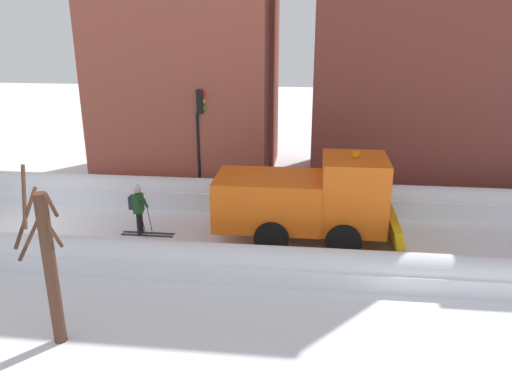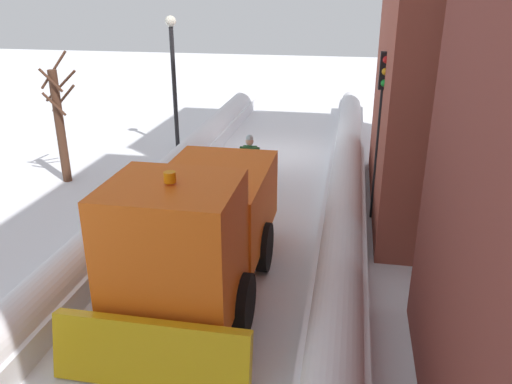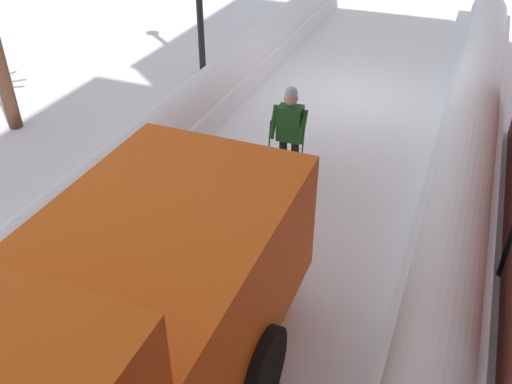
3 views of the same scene
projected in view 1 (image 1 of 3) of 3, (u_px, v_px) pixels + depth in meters
name	position (u px, v px, depth m)	size (l,w,h in m)	color
ground_plane	(319.00, 241.00, 16.73)	(80.00, 80.00, 0.00)	white
snowbank_left	(319.00, 198.00, 19.12)	(1.10, 36.00, 1.15)	white
snowbank_right	(320.00, 268.00, 14.04)	(1.10, 36.00, 0.96)	white
building_brick_near	(189.00, 2.00, 21.64)	(7.52, 7.37, 15.35)	brown
plow_truck	(309.00, 199.00, 16.20)	(3.20, 5.98, 3.12)	orange
skier	(138.00, 207.00, 16.89)	(0.62, 1.80, 1.81)	black
traffic_light_pole	(200.00, 124.00, 19.51)	(0.28, 0.42, 4.44)	black
bare_tree_near	(49.00, 264.00, 10.90)	(1.13, 0.80, 4.11)	#4E3021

